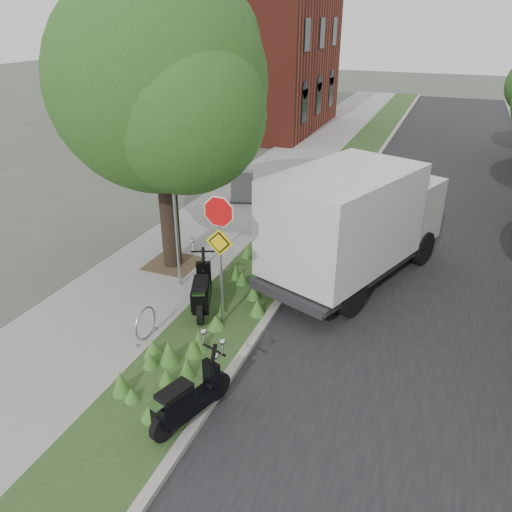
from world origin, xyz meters
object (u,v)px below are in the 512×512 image
at_px(scooter_near, 202,296).
at_px(box_truck, 355,219).
at_px(scooter_far, 183,405).
at_px(utility_cabinet, 242,187).
at_px(sign_assembly, 220,235).

relative_size(scooter_near, box_truck, 0.30).
height_order(scooter_near, scooter_far, scooter_near).
bearing_deg(box_truck, utility_cabinet, 139.39).
relative_size(scooter_near, scooter_far, 1.05).
bearing_deg(sign_assembly, box_truck, 57.00).
bearing_deg(sign_assembly, utility_cabinet, 109.80).
bearing_deg(utility_cabinet, box_truck, -40.61).
bearing_deg(box_truck, scooter_near, -131.55).
bearing_deg(scooter_far, sign_assembly, 103.15).
distance_m(sign_assembly, scooter_near, 1.87).
xyz_separation_m(scooter_near, utility_cabinet, (-2.19, 7.61, 0.12)).
bearing_deg(scooter_near, box_truck, 48.45).
relative_size(scooter_far, utility_cabinet, 1.49).
xyz_separation_m(scooter_near, box_truck, (2.89, 3.26, 1.17)).
xyz_separation_m(sign_assembly, scooter_near, (-0.63, 0.22, -1.75)).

